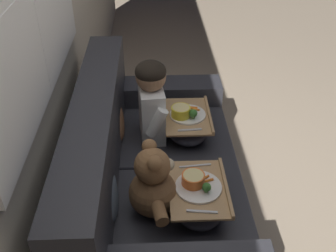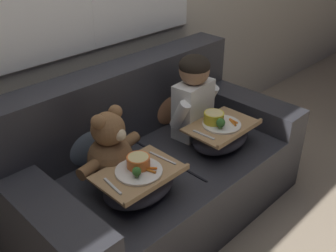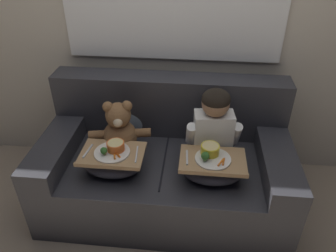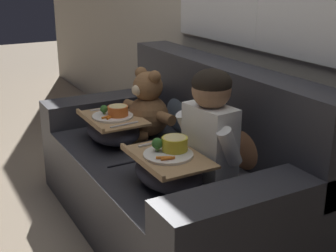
{
  "view_description": "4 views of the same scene",
  "coord_description": "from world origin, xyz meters",
  "px_view_note": "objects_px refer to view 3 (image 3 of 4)",
  "views": [
    {
      "loc": [
        -1.73,
        0.03,
        1.95
      ],
      "look_at": [
        0.03,
        -0.04,
        0.71
      ],
      "focal_mm": 42.0,
      "sensor_mm": 36.0,
      "label": 1
    },
    {
      "loc": [
        -1.32,
        -1.37,
        1.72
      ],
      "look_at": [
        0.08,
        0.02,
        0.59
      ],
      "focal_mm": 42.0,
      "sensor_mm": 36.0,
      "label": 2
    },
    {
      "loc": [
        0.21,
        -1.81,
        1.88
      ],
      "look_at": [
        0.02,
        0.01,
        0.69
      ],
      "focal_mm": 35.0,
      "sensor_mm": 36.0,
      "label": 3
    },
    {
      "loc": [
        2.03,
        -1.13,
        1.39
      ],
      "look_at": [
        -0.04,
        0.02,
        0.58
      ],
      "focal_mm": 50.0,
      "sensor_mm": 36.0,
      "label": 4
    }
  ],
  "objects_px": {
    "throw_pillow_behind_child": "(212,120)",
    "child_figure": "(214,122)",
    "lap_tray_teddy": "(113,161)",
    "throw_pillow_behind_teddy": "(127,115)",
    "teddy_bear": "(120,131)",
    "couch": "(166,163)",
    "lap_tray_child": "(212,167)"
  },
  "relations": [
    {
      "from": "throw_pillow_behind_teddy",
      "to": "lap_tray_child",
      "type": "distance_m",
      "value": 0.8
    },
    {
      "from": "throw_pillow_behind_teddy",
      "to": "child_figure",
      "type": "relative_size",
      "value": 0.68
    },
    {
      "from": "throw_pillow_behind_child",
      "to": "lap_tray_child",
      "type": "height_order",
      "value": "throw_pillow_behind_child"
    },
    {
      "from": "throw_pillow_behind_teddy",
      "to": "lap_tray_teddy",
      "type": "distance_m",
      "value": 0.47
    },
    {
      "from": "lap_tray_teddy",
      "to": "throw_pillow_behind_teddy",
      "type": "bearing_deg",
      "value": 90.09
    },
    {
      "from": "couch",
      "to": "lap_tray_child",
      "type": "xyz_separation_m",
      "value": [
        0.32,
        -0.25,
        0.2
      ]
    },
    {
      "from": "child_figure",
      "to": "teddy_bear",
      "type": "xyz_separation_m",
      "value": [
        -0.65,
        -0.0,
        -0.12
      ]
    },
    {
      "from": "teddy_bear",
      "to": "lap_tray_teddy",
      "type": "xyz_separation_m",
      "value": [
        -0.0,
        -0.22,
        -0.09
      ]
    },
    {
      "from": "throw_pillow_behind_child",
      "to": "teddy_bear",
      "type": "bearing_deg",
      "value": -159.64
    },
    {
      "from": "throw_pillow_behind_teddy",
      "to": "lap_tray_teddy",
      "type": "relative_size",
      "value": 0.86
    },
    {
      "from": "throw_pillow_behind_child",
      "to": "lap_tray_teddy",
      "type": "xyz_separation_m",
      "value": [
        -0.65,
        -0.46,
        -0.07
      ]
    },
    {
      "from": "child_figure",
      "to": "lap_tray_teddy",
      "type": "xyz_separation_m",
      "value": [
        -0.65,
        -0.22,
        -0.2
      ]
    },
    {
      "from": "lap_tray_teddy",
      "to": "child_figure",
      "type": "bearing_deg",
      "value": 19.08
    },
    {
      "from": "lap_tray_teddy",
      "to": "couch",
      "type": "bearing_deg",
      "value": 37.38
    },
    {
      "from": "throw_pillow_behind_teddy",
      "to": "lap_tray_child",
      "type": "height_order",
      "value": "throw_pillow_behind_teddy"
    },
    {
      "from": "lap_tray_child",
      "to": "lap_tray_teddy",
      "type": "relative_size",
      "value": 1.01
    },
    {
      "from": "throw_pillow_behind_child",
      "to": "couch",
      "type": "bearing_deg",
      "value": -146.74
    },
    {
      "from": "teddy_bear",
      "to": "throw_pillow_behind_teddy",
      "type": "bearing_deg",
      "value": 90.26
    },
    {
      "from": "throw_pillow_behind_child",
      "to": "lap_tray_child",
      "type": "relative_size",
      "value": 0.83
    },
    {
      "from": "throw_pillow_behind_teddy",
      "to": "throw_pillow_behind_child",
      "type": "bearing_deg",
      "value": 0.0
    },
    {
      "from": "child_figure",
      "to": "teddy_bear",
      "type": "bearing_deg",
      "value": -179.6
    },
    {
      "from": "throw_pillow_behind_teddy",
      "to": "lap_tray_child",
      "type": "bearing_deg",
      "value": -35.33
    },
    {
      "from": "child_figure",
      "to": "teddy_bear",
      "type": "distance_m",
      "value": 0.66
    },
    {
      "from": "throw_pillow_behind_teddy",
      "to": "teddy_bear",
      "type": "relative_size",
      "value": 0.81
    },
    {
      "from": "couch",
      "to": "throw_pillow_behind_child",
      "type": "bearing_deg",
      "value": 33.26
    },
    {
      "from": "throw_pillow_behind_child",
      "to": "lap_tray_child",
      "type": "bearing_deg",
      "value": -90.19
    },
    {
      "from": "lap_tray_child",
      "to": "lap_tray_teddy",
      "type": "xyz_separation_m",
      "value": [
        -0.65,
        -0.0,
        -0.0
      ]
    },
    {
      "from": "throw_pillow_behind_child",
      "to": "teddy_bear",
      "type": "distance_m",
      "value": 0.69
    },
    {
      "from": "throw_pillow_behind_teddy",
      "to": "lap_tray_teddy",
      "type": "bearing_deg",
      "value": -89.91
    },
    {
      "from": "child_figure",
      "to": "lap_tray_child",
      "type": "relative_size",
      "value": 1.25
    },
    {
      "from": "throw_pillow_behind_child",
      "to": "child_figure",
      "type": "bearing_deg",
      "value": -89.98
    },
    {
      "from": "couch",
      "to": "throw_pillow_behind_child",
      "type": "xyz_separation_m",
      "value": [
        0.32,
        0.21,
        0.27
      ]
    }
  ]
}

